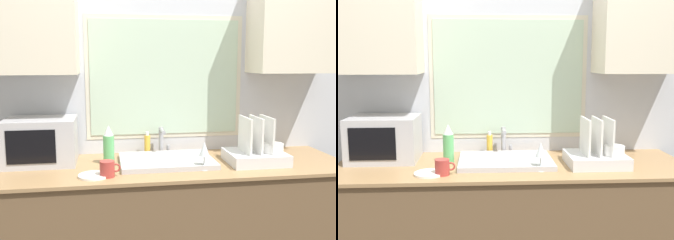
% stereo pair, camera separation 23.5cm
% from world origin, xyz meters
% --- Properties ---
extents(countertop, '(2.16, 0.71, 0.92)m').
position_xyz_m(countertop, '(0.00, 0.34, 0.46)').
color(countertop, brown).
rests_on(countertop, ground_plane).
extents(wall_back, '(6.00, 0.38, 2.60)m').
position_xyz_m(wall_back, '(0.00, 0.67, 1.40)').
color(wall_back, silver).
rests_on(wall_back, ground_plane).
extents(sink_basin, '(0.58, 0.42, 0.03)m').
position_xyz_m(sink_basin, '(-0.04, 0.36, 0.93)').
color(sink_basin, '#B2B2B7').
rests_on(sink_basin, countertop).
extents(faucet, '(0.08, 0.14, 0.19)m').
position_xyz_m(faucet, '(-0.03, 0.58, 1.02)').
color(faucet, '#99999E').
rests_on(faucet, countertop).
extents(microwave, '(0.42, 0.34, 0.28)m').
position_xyz_m(microwave, '(-0.81, 0.48, 1.06)').
color(microwave, '#B2B2B7').
rests_on(microwave, countertop).
extents(dish_rack, '(0.35, 0.31, 0.29)m').
position_xyz_m(dish_rack, '(0.52, 0.28, 0.98)').
color(dish_rack, silver).
rests_on(dish_rack, countertop).
extents(spray_bottle, '(0.07, 0.07, 0.24)m').
position_xyz_m(spray_bottle, '(-0.39, 0.39, 1.03)').
color(spray_bottle, '#59B266').
rests_on(spray_bottle, countertop).
extents(soap_bottle, '(0.04, 0.04, 0.16)m').
position_xyz_m(soap_bottle, '(-0.13, 0.60, 0.99)').
color(soap_bottle, gold).
rests_on(soap_bottle, countertop).
extents(mug_near_sink, '(0.11, 0.08, 0.09)m').
position_xyz_m(mug_near_sink, '(-0.41, 0.12, 0.96)').
color(mug_near_sink, '#A53833').
rests_on(mug_near_sink, countertop).
extents(wine_glass, '(0.06, 0.06, 0.17)m').
position_xyz_m(wine_glass, '(0.15, 0.17, 1.04)').
color(wine_glass, silver).
rests_on(wine_glass, countertop).
extents(small_plate, '(0.17, 0.17, 0.01)m').
position_xyz_m(small_plate, '(-0.48, 0.14, 0.92)').
color(small_plate, white).
rests_on(small_plate, countertop).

